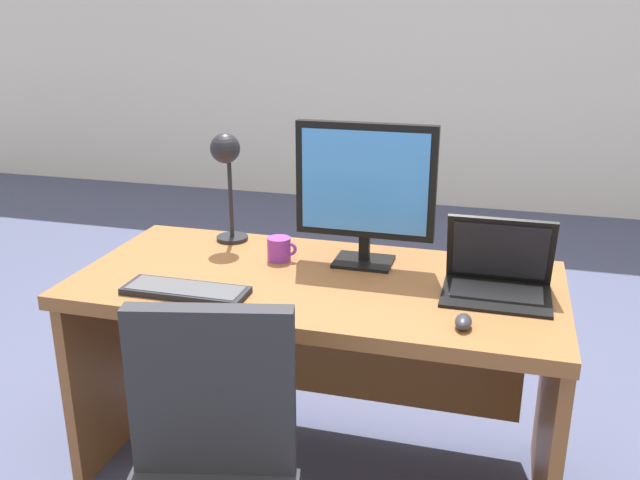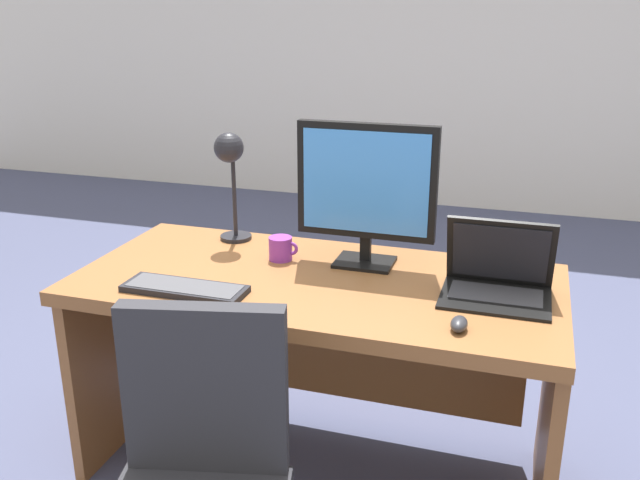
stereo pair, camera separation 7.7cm
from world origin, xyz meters
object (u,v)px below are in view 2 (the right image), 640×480
object	(u,v)px
desk	(320,327)
monitor	(366,186)
coffee_mug	(281,248)
desk_lamp	(230,162)
laptop	(498,272)
keyboard	(185,289)
mouse	(459,324)

from	to	relation	value
desk	monitor	bearing A→B (deg)	47.34
coffee_mug	desk_lamp	bearing A→B (deg)	151.18
desk	laptop	bearing A→B (deg)	0.41
keyboard	coffee_mug	distance (m)	0.41
monitor	desk_lamp	size ratio (longest dim) A/B	1.18
monitor	mouse	size ratio (longest dim) A/B	5.88
keyboard	coffee_mug	size ratio (longest dim) A/B	3.70
laptop	coffee_mug	distance (m)	0.75
monitor	desk_lamp	distance (m)	0.55
keyboard	monitor	bearing A→B (deg)	40.30
desk	coffee_mug	distance (m)	0.31
desk	keyboard	size ratio (longest dim) A/B	4.03
desk	desk_lamp	size ratio (longest dim) A/B	3.82
laptop	desk_lamp	bearing A→B (deg)	167.80
keyboard	laptop	bearing A→B (deg)	16.72
keyboard	desk_lamp	bearing A→B (deg)	96.63
monitor	coffee_mug	distance (m)	0.38
mouse	desk_lamp	distance (m)	1.08
desk	laptop	distance (m)	0.64
desk	laptop	xyz separation A→B (m)	(0.58, 0.00, 0.27)
monitor	mouse	xyz separation A→B (m)	(0.37, -0.42, -0.26)
mouse	coffee_mug	bearing A→B (deg)	150.79
monitor	keyboard	xyz separation A→B (m)	(-0.48, -0.41, -0.27)
keyboard	mouse	world-z (taller)	mouse
mouse	coffee_mug	distance (m)	0.76
monitor	keyboard	world-z (taller)	monitor
coffee_mug	laptop	bearing A→B (deg)	-6.07
desk	coffee_mug	bearing A→B (deg)	154.07
desk	coffee_mug	world-z (taller)	coffee_mug
laptop	desk_lamp	xyz separation A→B (m)	(-0.99, 0.21, 0.23)
monitor	laptop	bearing A→B (deg)	-15.49
laptop	mouse	world-z (taller)	laptop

